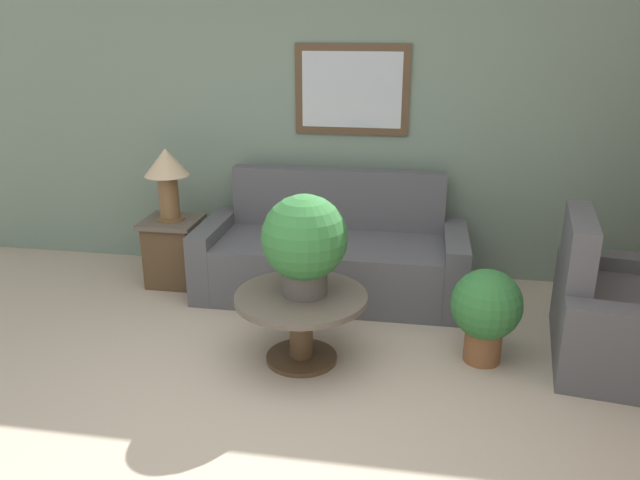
% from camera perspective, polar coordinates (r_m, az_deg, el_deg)
% --- Properties ---
extents(ground_plane, '(20.00, 20.00, 0.00)m').
position_cam_1_polar(ground_plane, '(3.44, -4.37, -18.88)').
color(ground_plane, tan).
extents(wall_back, '(7.39, 0.09, 2.60)m').
position_cam_1_polar(wall_back, '(5.36, 2.09, 10.58)').
color(wall_back, slate).
rests_on(wall_back, ground_plane).
extents(couch_main, '(2.14, 0.88, 0.97)m').
position_cam_1_polar(couch_main, '(5.08, 1.09, -1.55)').
color(couch_main, '#4C4C51').
rests_on(couch_main, ground_plane).
extents(armchair, '(1.09, 1.24, 0.97)m').
position_cam_1_polar(armchair, '(4.54, 26.29, -6.46)').
color(armchair, '#4C4C51').
rests_on(armchair, ground_plane).
extents(coffee_table, '(0.86, 0.86, 0.47)m').
position_cam_1_polar(coffee_table, '(4.06, -1.74, -6.67)').
color(coffee_table, '#4C3823').
rests_on(coffee_table, ground_plane).
extents(side_table, '(0.46, 0.46, 0.57)m').
position_cam_1_polar(side_table, '(5.42, -13.26, -0.96)').
color(side_table, '#4C3823').
rests_on(side_table, ground_plane).
extents(table_lamp, '(0.36, 0.36, 0.60)m').
position_cam_1_polar(table_lamp, '(5.22, -13.83, 6.06)').
color(table_lamp, brown).
rests_on(table_lamp, side_table).
extents(potted_plant_on_table, '(0.55, 0.55, 0.65)m').
position_cam_1_polar(potted_plant_on_table, '(3.89, -1.42, -0.10)').
color(potted_plant_on_table, '#4C4742').
rests_on(potted_plant_on_table, coffee_table).
extents(potted_plant_floor, '(0.46, 0.46, 0.64)m').
position_cam_1_polar(potted_plant_floor, '(4.18, 14.94, -6.15)').
color(potted_plant_floor, brown).
rests_on(potted_plant_floor, ground_plane).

